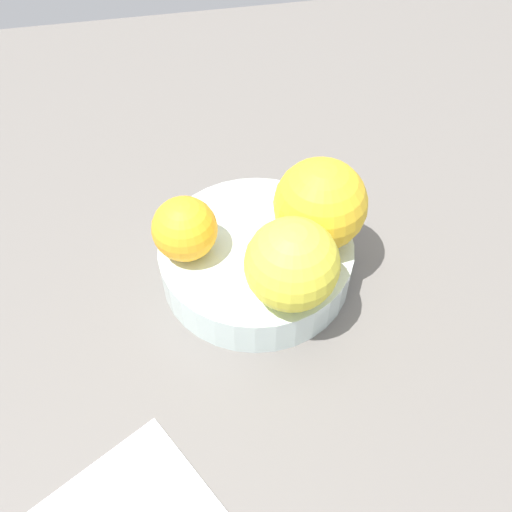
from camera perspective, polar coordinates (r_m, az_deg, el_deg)
The scene contains 5 objects.
ground_plane at distance 59.68cm, azimuth -0.00°, elevation -2.18°, with size 110.00×110.00×2.00cm, color #66605B.
fruit_bowl at distance 57.33cm, azimuth -0.00°, elevation -0.34°, with size 19.04×19.04×4.24cm.
orange_in_bowl_0 at distance 53.27cm, azimuth -7.09°, elevation 2.68°, with size 6.12×6.12×6.12cm, color #F9A823.
orange_in_bowl_1 at distance 53.85cm, azimuth 6.26°, elevation 5.46°, with size 8.76×8.76×8.76cm, color yellow.
orange_in_bowl_2 at distance 48.84cm, azimuth 3.58°, elevation -0.84°, with size 8.25×8.25×8.25cm, color yellow.
Camera 1 is at (-6.80, -35.85, 46.23)cm, focal length 40.36 mm.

